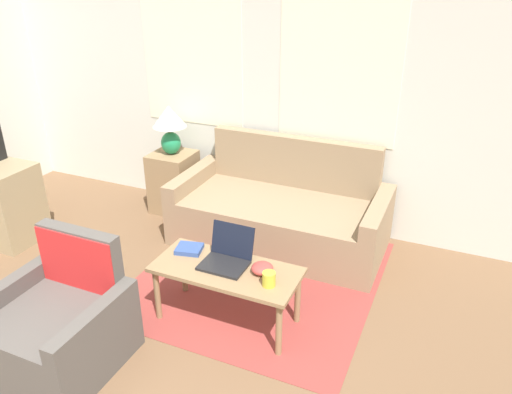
% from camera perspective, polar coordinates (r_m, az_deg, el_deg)
% --- Properties ---
extents(wall_back, '(6.97, 0.06, 2.60)m').
position_cam_1_polar(wall_back, '(4.87, 1.64, 11.99)').
color(wall_back, silver).
rests_on(wall_back, ground_plane).
extents(rug, '(1.91, 2.02, 0.01)m').
position_cam_1_polar(rug, '(4.29, 0.39, -9.11)').
color(rug, brown).
rests_on(rug, ground_plane).
extents(couch, '(1.94, 0.92, 0.94)m').
position_cam_1_polar(couch, '(4.71, 2.94, -1.91)').
color(couch, '#937A5B').
rests_on(couch, ground_plane).
extents(armchair, '(0.82, 0.76, 0.84)m').
position_cam_1_polar(armchair, '(3.63, -21.42, -13.50)').
color(armchair, '#514C47').
rests_on(armchair, ground_plane).
extents(side_table, '(0.42, 0.42, 0.64)m').
position_cam_1_polar(side_table, '(5.35, -9.36, 1.73)').
color(side_table, '#937551').
rests_on(side_table, ground_plane).
extents(table_lamp, '(0.34, 0.34, 0.50)m').
position_cam_1_polar(table_lamp, '(5.13, -9.86, 8.25)').
color(table_lamp, '#1E8451').
rests_on(table_lamp, side_table).
extents(coffee_table, '(1.06, 0.48, 0.46)m').
position_cam_1_polar(coffee_table, '(3.62, -3.40, -8.86)').
color(coffee_table, '#8E704C').
rests_on(coffee_table, ground_plane).
extents(laptop, '(0.33, 0.31, 0.26)m').
position_cam_1_polar(laptop, '(3.62, -3.33, -6.72)').
color(laptop, black).
rests_on(laptop, coffee_table).
extents(cup_navy, '(0.09, 0.09, 0.10)m').
position_cam_1_polar(cup_navy, '(3.38, 1.49, -9.36)').
color(cup_navy, gold).
rests_on(cup_navy, coffee_table).
extents(snack_bowl, '(0.16, 0.16, 0.07)m').
position_cam_1_polar(snack_bowl, '(3.51, 0.72, -8.15)').
color(snack_bowl, '#B23D38').
rests_on(snack_bowl, coffee_table).
extents(book_red, '(0.22, 0.20, 0.04)m').
position_cam_1_polar(book_red, '(3.80, -7.64, -5.90)').
color(book_red, '#334C8E').
rests_on(book_red, coffee_table).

